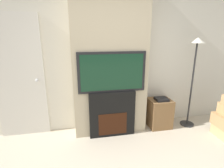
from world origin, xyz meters
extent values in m
cube|color=silver|center=(0.00, 2.03, 1.35)|extent=(6.00, 0.06, 2.70)
cube|color=#BCAD8E|center=(0.00, 1.82, 1.35)|extent=(1.28, 0.37, 2.70)
cube|color=black|center=(0.00, 1.63, 0.41)|extent=(0.80, 0.14, 0.82)
cube|color=#33160A|center=(0.00, 1.56, 0.25)|extent=(0.50, 0.01, 0.39)
cube|color=black|center=(0.00, 1.63, 1.15)|extent=(1.13, 0.06, 0.67)
cube|color=#143823|center=(0.00, 1.60, 1.15)|extent=(1.04, 0.01, 0.59)
cylinder|color=#262628|center=(1.55, 1.69, 0.01)|extent=(0.26, 0.26, 0.03)
cylinder|color=#262628|center=(1.55, 1.69, 0.82)|extent=(0.03, 0.03, 1.58)
cone|color=silver|center=(1.55, 1.69, 1.66)|extent=(0.26, 0.26, 0.10)
cube|color=brown|center=(0.96, 1.75, 0.28)|extent=(0.42, 0.38, 0.56)
cube|color=black|center=(0.96, 1.71, 0.58)|extent=(0.23, 0.21, 0.05)
cube|color=silver|center=(-1.51, 1.98, 1.04)|extent=(0.80, 0.04, 2.09)
sphere|color=silver|center=(-1.23, 1.94, 1.00)|extent=(0.06, 0.06, 0.06)
camera|label=1|loc=(-0.56, -1.12, 1.74)|focal=28.00mm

